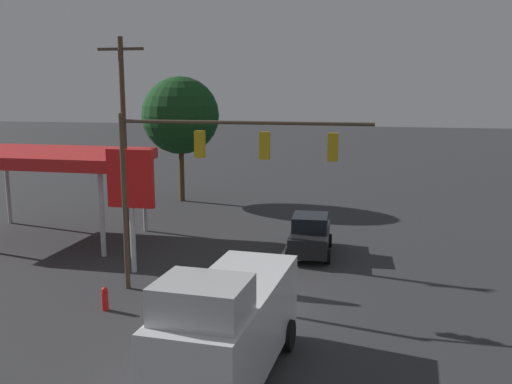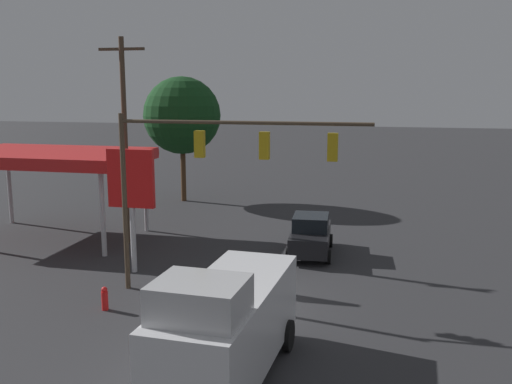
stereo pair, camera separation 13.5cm
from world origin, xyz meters
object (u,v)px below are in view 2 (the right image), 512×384
Objects in this scene: price_sign at (131,185)px; street_tree at (182,116)px; sedan_waiting at (311,235)px; fire_hydrant at (105,298)px; delivery_truck at (227,325)px; traffic_signal_assembly at (212,160)px; utility_pole at (125,137)px.

street_tree is at bearing -77.82° from price_sign.
sedan_waiting reaches higher than fire_hydrant.
fire_hydrant is at bearing 101.89° from street_tree.
street_tree is 21.03m from fire_hydrant.
delivery_truck is at bearing -6.50° from sedan_waiting.
street_tree is at bearing -140.35° from sedan_waiting.
traffic_signal_assembly is 1.10× the size of street_tree.
utility_pole reaches higher than traffic_signal_assembly.
traffic_signal_assembly is at bearing -28.57° from sedan_waiting.
delivery_truck is 7.85× the size of fire_hydrant.
sedan_waiting is (-0.61, -12.74, -0.74)m from delivery_truck.
street_tree is at bearing -84.62° from utility_pole.
price_sign is 6.14× the size of fire_hydrant.
fire_hydrant is (3.42, 2.34, -4.86)m from traffic_signal_assembly.
delivery_truck reaches higher than fire_hydrant.
sedan_waiting is at bearing -179.77° from delivery_truck.
traffic_signal_assembly is at bearing 113.47° from street_tree.
traffic_signal_assembly is 8.25m from sedan_waiting.
utility_pole reaches higher than street_tree.
utility_pole is at bearing -93.46° from sedan_waiting.
street_tree is (9.93, -23.87, 4.35)m from delivery_truck.
traffic_signal_assembly reaches higher than fire_hydrant.
delivery_truck is (-6.58, 8.33, -2.18)m from price_sign.
street_tree reaches higher than sedan_waiting.
price_sign is 5.56m from fire_hydrant.
delivery_truck reaches higher than sedan_waiting.
delivery_truck is (-8.88, 12.69, -3.81)m from utility_pole.
utility_pole is 15.95m from delivery_truck.
price_sign is at bearing -62.23° from sedan_waiting.
price_sign is 16.05m from street_tree.
utility_pole is at bearing 95.38° from street_tree.
utility_pole is 1.51× the size of delivery_truck.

